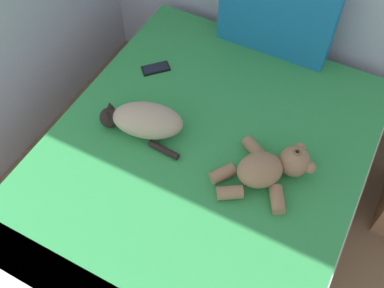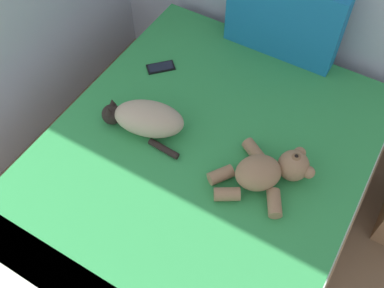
{
  "view_description": "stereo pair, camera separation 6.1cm",
  "coord_description": "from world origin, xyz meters",
  "px_view_note": "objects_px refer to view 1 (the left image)",
  "views": [
    {
      "loc": [
        1.64,
        2.42,
        2.24
      ],
      "look_at": [
        1.07,
        3.51,
        0.56
      ],
      "focal_mm": 42.01,
      "sensor_mm": 36.0,
      "label": 1
    },
    {
      "loc": [
        1.69,
        2.45,
        2.24
      ],
      "look_at": [
        1.07,
        3.51,
        0.56
      ],
      "focal_mm": 42.01,
      "sensor_mm": 36.0,
      "label": 2
    }
  ],
  "objects_px": {
    "patterned_cushion": "(277,14)",
    "teddy_bear": "(270,168)",
    "cat": "(144,120)",
    "cell_phone": "(156,68)",
    "bed": "(196,190)"
  },
  "relations": [
    {
      "from": "bed",
      "to": "patterned_cushion",
      "type": "relative_size",
      "value": 3.16
    },
    {
      "from": "patterned_cushion",
      "to": "teddy_bear",
      "type": "xyz_separation_m",
      "value": [
        0.31,
        -0.8,
        -0.16
      ]
    },
    {
      "from": "teddy_bear",
      "to": "cell_phone",
      "type": "xyz_separation_m",
      "value": [
        -0.79,
        0.35,
        -0.06
      ]
    },
    {
      "from": "cat",
      "to": "cell_phone",
      "type": "bearing_deg",
      "value": 113.17
    },
    {
      "from": "bed",
      "to": "cat",
      "type": "xyz_separation_m",
      "value": [
        -0.31,
        0.05,
        0.34
      ]
    },
    {
      "from": "teddy_bear",
      "to": "patterned_cushion",
      "type": "bearing_deg",
      "value": 110.85
    },
    {
      "from": "cat",
      "to": "teddy_bear",
      "type": "bearing_deg",
      "value": 2.8
    },
    {
      "from": "teddy_bear",
      "to": "cell_phone",
      "type": "height_order",
      "value": "teddy_bear"
    },
    {
      "from": "bed",
      "to": "patterned_cushion",
      "type": "xyz_separation_m",
      "value": [
        0.02,
        0.88,
        0.49
      ]
    },
    {
      "from": "bed",
      "to": "teddy_bear",
      "type": "distance_m",
      "value": 0.47
    },
    {
      "from": "patterned_cushion",
      "to": "cat",
      "type": "distance_m",
      "value": 0.91
    },
    {
      "from": "bed",
      "to": "cat",
      "type": "distance_m",
      "value": 0.46
    },
    {
      "from": "cell_phone",
      "to": "bed",
      "type": "bearing_deg",
      "value": -42.59
    },
    {
      "from": "bed",
      "to": "cat",
      "type": "relative_size",
      "value": 4.39
    },
    {
      "from": "cell_phone",
      "to": "teddy_bear",
      "type": "bearing_deg",
      "value": -23.95
    }
  ]
}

